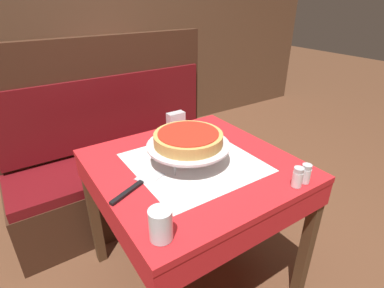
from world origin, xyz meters
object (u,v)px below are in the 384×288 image
object	(u,v)px
pizza_pan_stand	(188,146)
deep_dish_pizza	(188,138)
booth_bench	(123,167)
napkin_holder	(176,120)
pepper_shaker	(306,174)
dining_table_rear	(122,95)
pizza_server	(138,185)
salt_shaker	(298,177)
condiment_caddy	(131,77)
water_glass_near	(161,224)
dining_table_front	(194,179)

from	to	relation	value
pizza_pan_stand	deep_dish_pizza	size ratio (longest dim) A/B	1.22
pizza_pan_stand	booth_bench	bearing A→B (deg)	93.99
pizza_pan_stand	napkin_holder	bearing A→B (deg)	67.16
pizza_pan_stand	pepper_shaker	world-z (taller)	pizza_pan_stand
dining_table_rear	pepper_shaker	bearing A→B (deg)	-88.98
pizza_server	salt_shaker	size ratio (longest dim) A/B	3.19
salt_shaker	napkin_holder	distance (m)	0.78
salt_shaker	condiment_caddy	xyz separation A→B (m)	(0.11, 1.89, -0.01)
pizza_pan_stand	condiment_caddy	size ratio (longest dim) A/B	2.46
salt_shaker	pepper_shaker	distance (m)	0.05
water_glass_near	pizza_pan_stand	bearing A→B (deg)	46.75
deep_dish_pizza	dining_table_front	bearing A→B (deg)	-41.00
dining_table_rear	pizza_server	xyz separation A→B (m)	(-0.55, -1.58, 0.14)
booth_bench	deep_dish_pizza	world-z (taller)	booth_bench
water_glass_near	napkin_holder	xyz separation A→B (m)	(0.49, 0.72, -0.01)
water_glass_near	napkin_holder	size ratio (longest dim) A/B	1.09
dining_table_front	pepper_shaker	xyz separation A→B (m)	(0.29, -0.39, 0.13)
dining_table_front	pizza_server	xyz separation A→B (m)	(-0.29, -0.03, 0.10)
booth_bench	condiment_caddy	world-z (taller)	booth_bench
pizza_pan_stand	salt_shaker	distance (m)	0.48
pizza_pan_stand	water_glass_near	bearing A→B (deg)	-133.25
dining_table_front	condiment_caddy	xyz separation A→B (m)	(0.34, 1.50, 0.12)
deep_dish_pizza	napkin_holder	bearing A→B (deg)	67.16
water_glass_near	pepper_shaker	distance (m)	0.64
salt_shaker	deep_dish_pizza	bearing A→B (deg)	122.58
dining_table_front	deep_dish_pizza	bearing A→B (deg)	139.00
dining_table_front	napkin_holder	xyz separation A→B (m)	(0.14, 0.39, 0.14)
dining_table_front	pepper_shaker	world-z (taller)	pepper_shaker
pizza_server	pizza_pan_stand	bearing A→B (deg)	9.57
dining_table_rear	water_glass_near	world-z (taller)	water_glass_near
booth_bench	pizza_pan_stand	xyz separation A→B (m)	(0.05, -0.77, 0.48)
booth_bench	salt_shaker	bearing A→B (deg)	-75.13
dining_table_rear	condiment_caddy	world-z (taller)	condiment_caddy
pizza_server	pepper_shaker	world-z (taller)	pepper_shaker
napkin_holder	pizza_pan_stand	bearing A→B (deg)	-112.84
napkin_holder	condiment_caddy	xyz separation A→B (m)	(0.21, 1.11, -0.02)
dining_table_front	booth_bench	xyz separation A→B (m)	(-0.07, 0.78, -0.30)
pizza_server	pepper_shaker	size ratio (longest dim) A/B	3.30
napkin_holder	condiment_caddy	distance (m)	1.13
pizza_server	salt_shaker	bearing A→B (deg)	-33.90
dining_table_front	condiment_caddy	size ratio (longest dim) A/B	5.69
pepper_shaker	napkin_holder	size ratio (longest dim) A/B	0.82
dining_table_front	pizza_pan_stand	distance (m)	0.18
dining_table_front	pizza_server	world-z (taller)	pizza_server
deep_dish_pizza	salt_shaker	xyz separation A→B (m)	(0.26, -0.40, -0.08)
pepper_shaker	napkin_holder	distance (m)	0.79
dining_table_rear	water_glass_near	bearing A→B (deg)	-107.79
pizza_server	napkin_holder	bearing A→B (deg)	44.20
deep_dish_pizza	pepper_shaker	world-z (taller)	deep_dish_pizza
pepper_shaker	dining_table_front	bearing A→B (deg)	126.78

